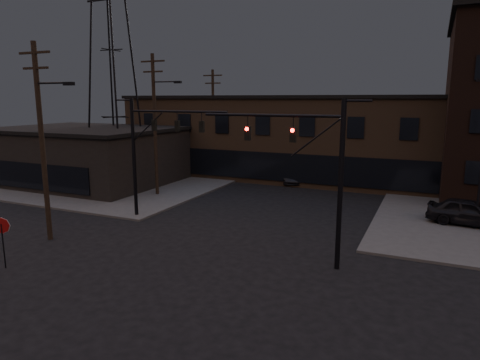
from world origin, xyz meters
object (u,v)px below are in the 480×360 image
(parked_car_lot_a, at_px, (469,212))
(car_crossing, at_px, (294,176))
(traffic_signal_far, at_px, (149,145))
(stop_sign, at_px, (2,231))
(traffic_signal_near, at_px, (317,165))

(parked_car_lot_a, relative_size, car_crossing, 1.15)
(traffic_signal_far, bearing_deg, car_crossing, 72.20)
(stop_sign, bearing_deg, traffic_signal_near, 25.90)
(traffic_signal_near, xyz_separation_m, stop_sign, (-13.36, -6.49, -3.09))
(parked_car_lot_a, bearing_deg, car_crossing, 65.04)
(car_crossing, bearing_deg, traffic_signal_far, -117.45)
(traffic_signal_near, bearing_deg, car_crossing, 109.82)
(stop_sign, height_order, parked_car_lot_a, stop_sign)
(stop_sign, relative_size, parked_car_lot_a, 0.50)
(traffic_signal_near, bearing_deg, parked_car_lot_a, 54.25)
(traffic_signal_near, distance_m, car_crossing, 21.02)
(traffic_signal_near, xyz_separation_m, traffic_signal_far, (-12.07, 3.50, 0.08))
(traffic_signal_near, xyz_separation_m, parked_car_lot_a, (7.29, 10.13, -3.94))
(stop_sign, bearing_deg, traffic_signal_far, 82.68)
(traffic_signal_near, height_order, car_crossing, traffic_signal_near)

